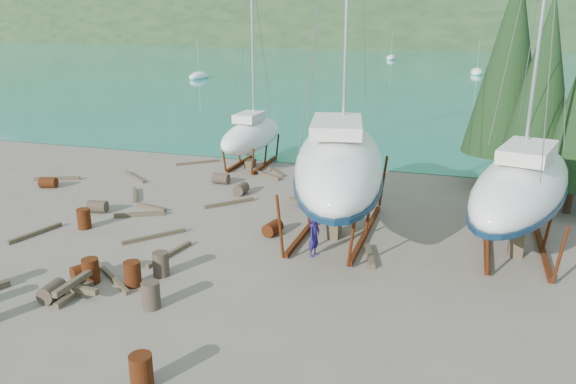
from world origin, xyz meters
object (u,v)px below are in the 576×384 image
(small_sailboat_shore, at_px, (252,135))
(worker, at_px, (314,236))
(large_sailboat_near, at_px, (339,162))
(large_sailboat_far, at_px, (522,185))

(small_sailboat_shore, bearing_deg, worker, -57.45)
(small_sailboat_shore, relative_size, worker, 7.26)
(large_sailboat_near, bearing_deg, large_sailboat_far, -9.49)
(large_sailboat_far, xyz_separation_m, worker, (-7.39, -2.99, -1.85))
(large_sailboat_near, distance_m, small_sailboat_shore, 12.11)
(large_sailboat_near, bearing_deg, small_sailboat_shore, 117.24)
(large_sailboat_near, relative_size, worker, 11.71)
(large_sailboat_far, bearing_deg, large_sailboat_near, -163.22)
(worker, bearing_deg, large_sailboat_near, 9.55)
(large_sailboat_near, height_order, small_sailboat_shore, large_sailboat_near)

